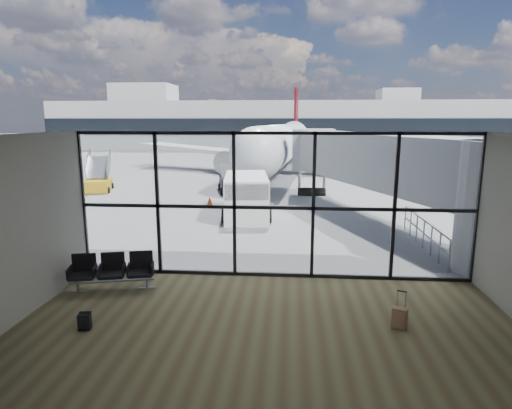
# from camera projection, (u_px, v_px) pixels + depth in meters

# --- Properties ---
(ground) EXTENTS (220.00, 220.00, 0.00)m
(ground) POSITION_uv_depth(u_px,v_px,m) (287.00, 161.00, 52.54)
(ground) COLOR slate
(ground) RESTS_ON ground
(lounge_shell) EXTENTS (12.02, 8.01, 4.51)m
(lounge_shell) POSITION_uv_depth(u_px,v_px,m) (264.00, 234.00, 8.21)
(lounge_shell) COLOR brown
(lounge_shell) RESTS_ON ground
(glass_curtain_wall) EXTENTS (12.10, 0.12, 4.50)m
(glass_curtain_wall) POSITION_uv_depth(u_px,v_px,m) (273.00, 206.00, 12.99)
(glass_curtain_wall) COLOR white
(glass_curtain_wall) RESTS_ON ground
(jet_bridge) EXTENTS (8.00, 16.50, 4.33)m
(jet_bridge) POSITION_uv_depth(u_px,v_px,m) (388.00, 166.00, 19.42)
(jet_bridge) COLOR #939598
(jet_bridge) RESTS_ON ground
(apron_railing) EXTENTS (0.06, 5.46, 1.11)m
(apron_railing) POSITION_uv_depth(u_px,v_px,m) (424.00, 230.00, 16.26)
(apron_railing) COLOR gray
(apron_railing) RESTS_ON ground
(far_terminal) EXTENTS (80.00, 12.20, 11.00)m
(far_terminal) POSITION_uv_depth(u_px,v_px,m) (285.00, 124.00, 73.27)
(far_terminal) COLOR #A5A4A0
(far_terminal) RESTS_ON ground
(tree_0) EXTENTS (4.95, 4.95, 7.12)m
(tree_0) POSITION_uv_depth(u_px,v_px,m) (66.00, 122.00, 86.52)
(tree_0) COLOR #382619
(tree_0) RESTS_ON ground
(tree_1) EXTENTS (5.61, 5.61, 8.07)m
(tree_1) POSITION_uv_depth(u_px,v_px,m) (94.00, 119.00, 85.93)
(tree_1) COLOR #382619
(tree_1) RESTS_ON ground
(tree_2) EXTENTS (6.27, 6.27, 9.03)m
(tree_2) POSITION_uv_depth(u_px,v_px,m) (123.00, 115.00, 85.33)
(tree_2) COLOR #382619
(tree_2) RESTS_ON ground
(tree_3) EXTENTS (4.95, 4.95, 7.12)m
(tree_3) POSITION_uv_depth(u_px,v_px,m) (153.00, 122.00, 85.09)
(tree_3) COLOR #382619
(tree_3) RESTS_ON ground
(tree_4) EXTENTS (5.61, 5.61, 8.07)m
(tree_4) POSITION_uv_depth(u_px,v_px,m) (182.00, 119.00, 84.50)
(tree_4) COLOR #382619
(tree_4) RESTS_ON ground
(tree_5) EXTENTS (6.27, 6.27, 9.03)m
(tree_5) POSITION_uv_depth(u_px,v_px,m) (212.00, 115.00, 83.90)
(tree_5) COLOR #382619
(tree_5) RESTS_ON ground
(seating_row) EXTENTS (2.36, 1.16, 1.04)m
(seating_row) POSITION_uv_depth(u_px,v_px,m) (113.00, 269.00, 12.35)
(seating_row) COLOR gray
(seating_row) RESTS_ON ground
(backpack) EXTENTS (0.30, 0.28, 0.42)m
(backpack) POSITION_uv_depth(u_px,v_px,m) (84.00, 322.00, 9.94)
(backpack) COLOR black
(backpack) RESTS_ON ground
(suitcase) EXTENTS (0.39, 0.34, 0.91)m
(suitcase) POSITION_uv_depth(u_px,v_px,m) (399.00, 318.00, 9.97)
(suitcase) COLOR #85644A
(suitcase) RESTS_ON ground
(airliner) EXTENTS (29.77, 34.56, 8.91)m
(airliner) POSITION_uv_depth(u_px,v_px,m) (283.00, 143.00, 41.27)
(airliner) COLOR white
(airliner) RESTS_ON ground
(service_van) EXTENTS (2.78, 5.03, 2.10)m
(service_van) POSITION_uv_depth(u_px,v_px,m) (246.00, 196.00, 21.60)
(service_van) COLOR white
(service_van) RESTS_ON ground
(belt_loader) EXTENTS (2.16, 4.01, 1.76)m
(belt_loader) POSITION_uv_depth(u_px,v_px,m) (230.00, 183.00, 29.24)
(belt_loader) COLOR black
(belt_loader) RESTS_ON ground
(mobile_stairs) EXTENTS (2.34, 3.55, 2.30)m
(mobile_stairs) POSITION_uv_depth(u_px,v_px,m) (98.00, 183.00, 29.62)
(mobile_stairs) COLOR #C88F17
(mobile_stairs) RESTS_ON ground
(traffic_cone_a) EXTENTS (0.45, 0.45, 0.64)m
(traffic_cone_a) POSITION_uv_depth(u_px,v_px,m) (210.00, 202.00, 24.01)
(traffic_cone_a) COLOR #E1450B
(traffic_cone_a) RESTS_ON ground
(traffic_cone_b) EXTENTS (0.45, 0.45, 0.64)m
(traffic_cone_b) POSITION_uv_depth(u_px,v_px,m) (256.00, 195.00, 26.53)
(traffic_cone_b) COLOR orange
(traffic_cone_b) RESTS_ON ground
(traffic_cone_c) EXTENTS (0.45, 0.45, 0.65)m
(traffic_cone_c) POSITION_uv_depth(u_px,v_px,m) (267.00, 195.00, 26.37)
(traffic_cone_c) COLOR orange
(traffic_cone_c) RESTS_ON ground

